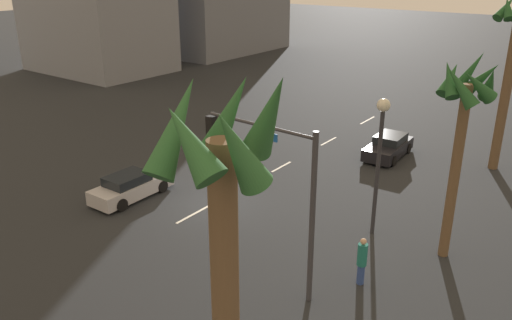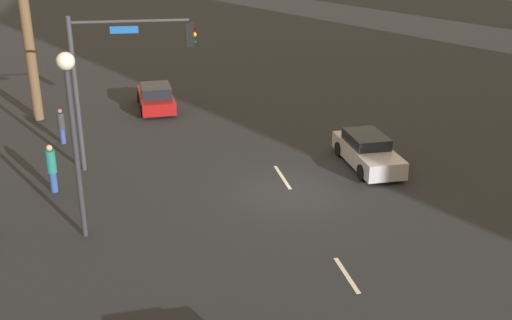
# 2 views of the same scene
# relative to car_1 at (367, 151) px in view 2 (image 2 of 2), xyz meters

# --- Properties ---
(ground_plane) EXTENTS (220.00, 220.00, 0.00)m
(ground_plane) POSITION_rel_car_1_xyz_m (-1.97, 3.86, -0.63)
(ground_plane) COLOR #232628
(lane_stripe_2) EXTENTS (2.00, 0.14, 0.01)m
(lane_stripe_2) POSITION_rel_car_1_xyz_m (-8.10, 3.86, -0.62)
(lane_stripe_2) COLOR silver
(lane_stripe_2) RESTS_ON ground_plane
(lane_stripe_3) EXTENTS (2.45, 0.14, 0.01)m
(lane_stripe_3) POSITION_rel_car_1_xyz_m (-0.52, 3.86, -0.62)
(lane_stripe_3) COLOR silver
(lane_stripe_3) RESTS_ON ground_plane
(car_1) EXTENTS (4.42, 1.79, 1.34)m
(car_1) POSITION_rel_car_1_xyz_m (0.00, 0.00, 0.00)
(car_1) COLOR #B7B7BC
(car_1) RESTS_ON ground_plane
(car_2) EXTENTS (4.41, 1.97, 1.36)m
(car_2) POSITION_rel_car_1_xyz_m (10.41, 8.24, -0.00)
(car_2) COLOR maroon
(car_2) RESTS_ON ground_plane
(traffic_signal) EXTENTS (0.54, 5.01, 6.37)m
(traffic_signal) POSITION_rel_car_1_xyz_m (1.95, 10.18, 3.69)
(traffic_signal) COLOR #38383D
(traffic_signal) RESTS_ON ground_plane
(streetlamp) EXTENTS (0.56, 0.56, 6.18)m
(streetlamp) POSITION_rel_car_1_xyz_m (-3.91, 11.56, 3.70)
(streetlamp) COLOR #2D2D33
(streetlamp) RESTS_ON ground_plane
(pedestrian_0) EXTENTS (0.51, 0.51, 1.92)m
(pedestrian_0) POSITION_rel_car_1_xyz_m (0.01, 12.86, 0.39)
(pedestrian_0) COLOR #2D478C
(pedestrian_0) RESTS_ON ground_plane
(pedestrian_1) EXTENTS (0.36, 0.36, 1.69)m
(pedestrian_1) POSITION_rel_car_1_xyz_m (5.60, 12.90, 0.26)
(pedestrian_1) COLOR #2D478C
(pedestrian_1) RESTS_ON ground_plane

